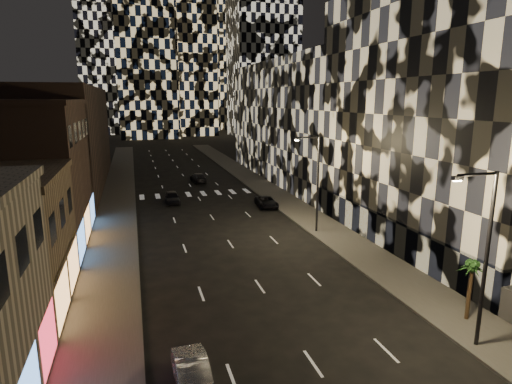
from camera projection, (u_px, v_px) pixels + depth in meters
sidewalk_left at (118, 198)px, 54.43m from camera, size 4.00×120.00×0.15m
sidewalk_right at (267, 189)px, 59.85m from camera, size 4.00×120.00×0.15m
curb_left at (135, 197)px, 55.00m from camera, size 0.20×120.00×0.15m
curb_right at (253, 190)px, 59.28m from camera, size 0.20×120.00×0.15m
retail_brown at (20, 177)px, 35.78m from camera, size 10.00×15.00×12.00m
retail_filler_left at (64, 138)px, 60.44m from camera, size 10.00×40.00×14.00m
midrise_right at (470, 116)px, 36.28m from camera, size 16.00×25.00×22.00m
midrise_base at (384, 231)px, 36.23m from camera, size 0.60×25.00×3.00m
midrise_filler_right at (315, 121)px, 67.21m from camera, size 16.00×40.00×18.00m
streetlight_near at (484, 248)px, 20.73m from camera, size 2.55×0.25×9.00m
streetlight_far at (316, 177)px, 39.50m from camera, size 2.55×0.25×9.00m
car_silver_parked at (193, 376)px, 18.55m from camera, size 1.56×4.15×1.35m
car_dark_midlane at (172, 197)px, 52.04m from camera, size 1.75×4.20×1.42m
car_dark_oncoming at (198, 178)px, 65.15m from camera, size 2.17×4.85×1.38m
car_dark_rightlane at (267, 202)px, 50.07m from camera, size 2.36×4.66×1.26m
palm_tree at (472, 271)px, 23.84m from camera, size 1.76×1.80×3.52m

